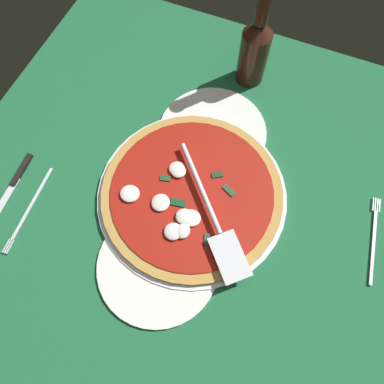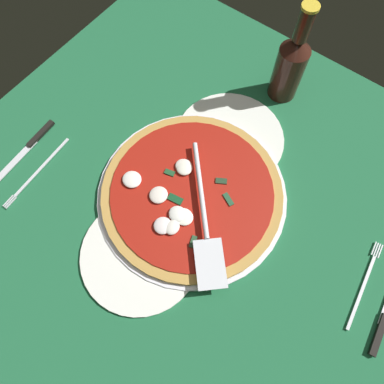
{
  "view_description": "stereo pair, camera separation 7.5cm",
  "coord_description": "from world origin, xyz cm",
  "px_view_note": "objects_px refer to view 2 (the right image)",
  "views": [
    {
      "loc": [
        25.7,
        10.5,
        71.2
      ],
      "look_at": [
        -1.64,
        -0.81,
        2.41
      ],
      "focal_mm": 33.99,
      "sensor_mm": 36.0,
      "label": 1
    },
    {
      "loc": [
        21.99,
        16.99,
        71.2
      ],
      "look_at": [
        -1.64,
        -0.81,
        2.41
      ],
      "focal_mm": 33.99,
      "sensor_mm": 36.0,
      "label": 2
    }
  ],
  "objects_px": {
    "dinner_plate_left": "(230,138)",
    "place_setting_near": "(33,160)",
    "pizza": "(191,193)",
    "pizza_server": "(204,219)",
    "dinner_plate_right": "(141,254)",
    "place_setting_far": "(374,300)",
    "beer_bottle": "(290,65)"
  },
  "relations": [
    {
      "from": "dinner_plate_right",
      "to": "place_setting_far",
      "type": "height_order",
      "value": "place_setting_far"
    },
    {
      "from": "place_setting_near",
      "to": "place_setting_far",
      "type": "relative_size",
      "value": 1.05
    },
    {
      "from": "pizza_server",
      "to": "place_setting_near",
      "type": "height_order",
      "value": "pizza_server"
    },
    {
      "from": "pizza",
      "to": "place_setting_far",
      "type": "bearing_deg",
      "value": 95.4
    },
    {
      "from": "place_setting_far",
      "to": "dinner_plate_right",
      "type": "bearing_deg",
      "value": 108.49
    },
    {
      "from": "place_setting_far",
      "to": "beer_bottle",
      "type": "height_order",
      "value": "beer_bottle"
    },
    {
      "from": "beer_bottle",
      "to": "place_setting_far",
      "type": "bearing_deg",
      "value": 51.87
    },
    {
      "from": "pizza_server",
      "to": "place_setting_near",
      "type": "xyz_separation_m",
      "value": [
        0.11,
        -0.39,
        -0.04
      ]
    },
    {
      "from": "dinner_plate_right",
      "to": "dinner_plate_left",
      "type": "bearing_deg",
      "value": -177.93
    },
    {
      "from": "place_setting_near",
      "to": "beer_bottle",
      "type": "distance_m",
      "value": 0.6
    },
    {
      "from": "beer_bottle",
      "to": "pizza_server",
      "type": "bearing_deg",
      "value": 7.63
    },
    {
      "from": "dinner_plate_left",
      "to": "dinner_plate_right",
      "type": "xyz_separation_m",
      "value": [
        0.32,
        0.01,
        0.0
      ]
    },
    {
      "from": "pizza_server",
      "to": "beer_bottle",
      "type": "height_order",
      "value": "beer_bottle"
    },
    {
      "from": "pizza",
      "to": "pizza_server",
      "type": "bearing_deg",
      "value": 59.59
    },
    {
      "from": "pizza",
      "to": "place_setting_near",
      "type": "distance_m",
      "value": 0.36
    },
    {
      "from": "place_setting_near",
      "to": "place_setting_far",
      "type": "bearing_deg",
      "value": 100.24
    },
    {
      "from": "pizza_server",
      "to": "place_setting_far",
      "type": "xyz_separation_m",
      "value": [
        -0.07,
        0.34,
        -0.04
      ]
    },
    {
      "from": "pizza_server",
      "to": "beer_bottle",
      "type": "distance_m",
      "value": 0.39
    },
    {
      "from": "pizza",
      "to": "place_setting_far",
      "type": "relative_size",
      "value": 1.88
    },
    {
      "from": "dinner_plate_left",
      "to": "pizza",
      "type": "distance_m",
      "value": 0.17
    },
    {
      "from": "pizza",
      "to": "beer_bottle",
      "type": "height_order",
      "value": "beer_bottle"
    },
    {
      "from": "dinner_plate_left",
      "to": "place_setting_near",
      "type": "distance_m",
      "value": 0.44
    },
    {
      "from": "pizza_server",
      "to": "beer_bottle",
      "type": "xyz_separation_m",
      "value": [
        -0.38,
        -0.05,
        0.05
      ]
    },
    {
      "from": "dinner_plate_left",
      "to": "dinner_plate_right",
      "type": "distance_m",
      "value": 0.32
    },
    {
      "from": "dinner_plate_left",
      "to": "beer_bottle",
      "type": "bearing_deg",
      "value": 172.62
    },
    {
      "from": "dinner_plate_right",
      "to": "pizza_server",
      "type": "bearing_deg",
      "value": 152.95
    },
    {
      "from": "dinner_plate_right",
      "to": "place_setting_far",
      "type": "bearing_deg",
      "value": 115.86
    },
    {
      "from": "dinner_plate_right",
      "to": "pizza_server",
      "type": "distance_m",
      "value": 0.14
    },
    {
      "from": "dinner_plate_left",
      "to": "place_setting_far",
      "type": "bearing_deg",
      "value": 73.11
    },
    {
      "from": "place_setting_near",
      "to": "place_setting_far",
      "type": "xyz_separation_m",
      "value": [
        -0.18,
        0.73,
        0.0
      ]
    },
    {
      "from": "dinner_plate_left",
      "to": "beer_bottle",
      "type": "height_order",
      "value": "beer_bottle"
    },
    {
      "from": "beer_bottle",
      "to": "pizza",
      "type": "bearing_deg",
      "value": -1.42
    }
  ]
}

